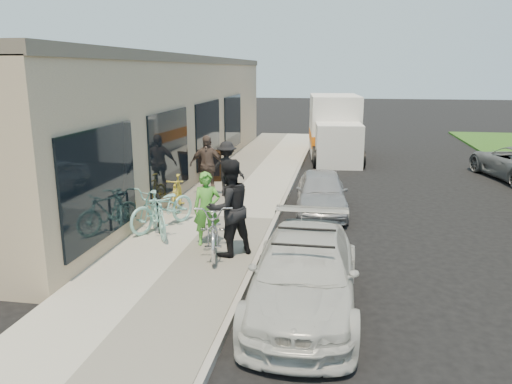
{
  "coord_description": "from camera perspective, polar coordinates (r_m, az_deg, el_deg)",
  "views": [
    {
      "loc": [
        1.13,
        -8.85,
        3.78
      ],
      "look_at": [
        -0.76,
        2.07,
        1.05
      ],
      "focal_mm": 35.0,
      "sensor_mm": 36.0,
      "label": 1
    }
  ],
  "objects": [
    {
      "name": "woman_rider",
      "position": [
        10.52,
        -5.64,
        -1.92
      ],
      "size": [
        0.64,
        0.5,
        1.57
      ],
      "primitive_type": "imported",
      "rotation": [
        0.0,
        0.0,
        0.24
      ],
      "color": "green",
      "rests_on": "sidewalk"
    },
    {
      "name": "storefront",
      "position": [
        18.08,
        -10.97,
        8.34
      ],
      "size": [
        3.6,
        20.0,
        4.22
      ],
      "color": "#C6AD89",
      "rests_on": "ground"
    },
    {
      "name": "cruiser_bike_b",
      "position": [
        11.81,
        -10.6,
        -1.69
      ],
      "size": [
        1.47,
        2.06,
        1.03
      ],
      "primitive_type": "imported",
      "rotation": [
        0.0,
        0.0,
        -0.45
      ],
      "color": "#90D6CC",
      "rests_on": "sidewalk"
    },
    {
      "name": "tandem_bike",
      "position": [
        10.16,
        -4.85,
        -3.88
      ],
      "size": [
        1.23,
        2.2,
        1.1
      ],
      "primitive_type": "imported",
      "rotation": [
        0.0,
        0.0,
        0.26
      ],
      "color": "silver",
      "rests_on": "sidewalk"
    },
    {
      "name": "ground",
      "position": [
        9.69,
        2.36,
        -9.13
      ],
      "size": [
        120.0,
        120.0,
        0.0
      ],
      "primitive_type": "plane",
      "color": "black",
      "rests_on": "ground"
    },
    {
      "name": "bystander_b",
      "position": [
        14.64,
        -5.64,
        3.01
      ],
      "size": [
        1.06,
        0.47,
        1.79
      ],
      "primitive_type": "imported",
      "rotation": [
        0.0,
        0.0,
        -0.04
      ],
      "color": "brown",
      "rests_on": "sidewalk"
    },
    {
      "name": "curb",
      "position": [
        12.52,
        2.12,
        -3.43
      ],
      "size": [
        0.12,
        34.0,
        0.13
      ],
      "primitive_type": "cube",
      "color": "gray",
      "rests_on": "ground"
    },
    {
      "name": "cruiser_bike_a",
      "position": [
        11.37,
        -11.19,
        -2.49
      ],
      "size": [
        1.24,
        1.61,
        0.97
      ],
      "primitive_type": "imported",
      "rotation": [
        0.0,
        0.0,
        0.56
      ],
      "color": "#90D6CC",
      "rests_on": "sidewalk"
    },
    {
      "name": "sedan_silver",
      "position": [
        13.56,
        7.48,
        0.02
      ],
      "size": [
        1.57,
        3.42,
        1.14
      ],
      "primitive_type": "imported",
      "rotation": [
        0.0,
        0.0,
        0.07
      ],
      "color": "#A2A2A7",
      "rests_on": "ground"
    },
    {
      "name": "sidewalk",
      "position": [
        12.8,
        -4.78,
        -3.03
      ],
      "size": [
        3.0,
        34.0,
        0.15
      ],
      "primitive_type": "cube",
      "color": "#A6A395",
      "rests_on": "ground"
    },
    {
      "name": "bystander_a",
      "position": [
        14.61,
        -3.34,
        2.66
      ],
      "size": [
        1.08,
        0.68,
        1.61
      ],
      "primitive_type": "imported",
      "rotation": [
        0.0,
        0.0,
        3.06
      ],
      "color": "black",
      "rests_on": "sidewalk"
    },
    {
      "name": "cruiser_bike_c",
      "position": [
        13.27,
        -9.01,
        -0.15
      ],
      "size": [
        0.7,
        1.59,
        0.92
      ],
      "primitive_type": "imported",
      "rotation": [
        0.0,
        0.0,
        0.18
      ],
      "color": "gold",
      "rests_on": "sidewalk"
    },
    {
      "name": "moving_truck",
      "position": [
        22.28,
        8.96,
        6.99
      ],
      "size": [
        2.54,
        5.6,
        2.67
      ],
      "rotation": [
        0.0,
        0.0,
        0.1
      ],
      "color": "silver",
      "rests_on": "ground"
    },
    {
      "name": "man_standing",
      "position": [
        9.86,
        -3.13,
        -1.82
      ],
      "size": [
        1.19,
        1.18,
        1.94
      ],
      "primitive_type": "imported",
      "rotation": [
        0.0,
        0.0,
        3.88
      ],
      "color": "black",
      "rests_on": "sidewalk"
    },
    {
      "name": "sandwich_board",
      "position": [
        16.59,
        -5.08,
        2.97
      ],
      "size": [
        0.76,
        0.77,
        1.01
      ],
      "rotation": [
        0.0,
        0.0,
        0.28
      ],
      "color": "black",
      "rests_on": "sidewalk"
    },
    {
      "name": "bike_rack",
      "position": [
        11.69,
        -11.08,
        -1.96
      ],
      "size": [
        0.27,
        0.54,
        0.82
      ],
      "rotation": [
        0.0,
        0.0,
        0.42
      ],
      "color": "black",
      "rests_on": "sidewalk"
    },
    {
      "name": "sedan_white",
      "position": [
        8.13,
        5.54,
        -9.23
      ],
      "size": [
        1.72,
        4.16,
        1.24
      ],
      "rotation": [
        0.0,
        0.0,
        0.01
      ],
      "color": "beige",
      "rests_on": "ground"
    }
  ]
}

